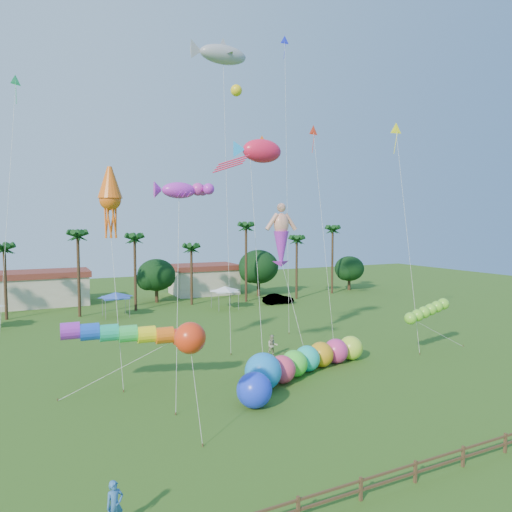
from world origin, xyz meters
name	(u,v)px	position (x,y,z in m)	size (l,w,h in m)	color
ground	(334,428)	(0.00, 0.00, 0.00)	(160.00, 160.00, 0.00)	#285116
tree_line	(176,273)	(3.57, 44.00, 4.28)	(69.46, 8.91, 11.00)	#3A2819
buildings_row	(122,286)	(-3.09, 50.00, 2.00)	(35.00, 7.00, 4.00)	beige
tent_row	(116,295)	(-6.00, 36.33, 2.75)	(31.00, 4.00, 0.60)	white
fence	(415,469)	(0.00, -6.00, 0.61)	(36.12, 0.12, 1.00)	brown
car_b	(278,299)	(16.28, 36.18, 0.72)	(1.52, 4.36, 1.44)	#4C4C54
spectator_a	(115,505)	(-12.37, -3.39, 0.93)	(0.68, 0.44, 1.85)	#3067A9
spectator_b	(272,346)	(3.34, 13.65, 0.94)	(0.92, 0.71, 1.89)	#A2A187
caterpillar_inflatable	(304,360)	(3.32, 8.52, 1.07)	(12.38, 5.61, 2.55)	#E13B61
blue_ball	(254,390)	(-2.78, 4.53, 1.11)	(2.22, 2.22, 2.22)	#1C39FF
rainbow_tube	(152,339)	(-7.80, 10.05, 3.58)	(10.18, 2.98, 4.16)	red
green_worm	(411,318)	(14.05, 8.58, 3.30)	(9.64, 2.11, 3.93)	#72D22E
orange_ball_kite	(190,338)	(-7.59, 2.29, 5.42)	(1.82, 2.06, 6.26)	red
merman_kite	(281,239)	(5.34, 15.75, 9.98)	(2.49, 5.48, 12.74)	#E79A83
fish_kite	(262,151)	(2.10, 13.21, 17.28)	(5.36, 5.88, 18.35)	#F41B43
shark_kite	(223,55)	(2.28, 21.97, 27.77)	(6.49, 7.70, 28.91)	#9296A0
squid_kite	(110,200)	(-9.60, 14.99, 13.16)	(2.31, 5.45, 15.72)	orange
lobster_kite	(179,190)	(-6.16, 8.83, 13.55)	(3.98, 4.47, 14.32)	#C52AD4
delta_kite_red	(314,135)	(10.38, 18.27, 20.17)	(1.28, 4.55, 21.14)	#F8361B
delta_kite_yellow	(396,132)	(16.18, 13.05, 19.96)	(1.72, 4.86, 20.91)	#FEFC19
delta_kite_green	(15,90)	(-15.75, 20.75, 21.85)	(2.31, 5.34, 23.08)	#35E478
delta_kite_blue	(285,50)	(9.93, 23.35, 29.91)	(1.89, 3.66, 31.47)	#1A27EE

